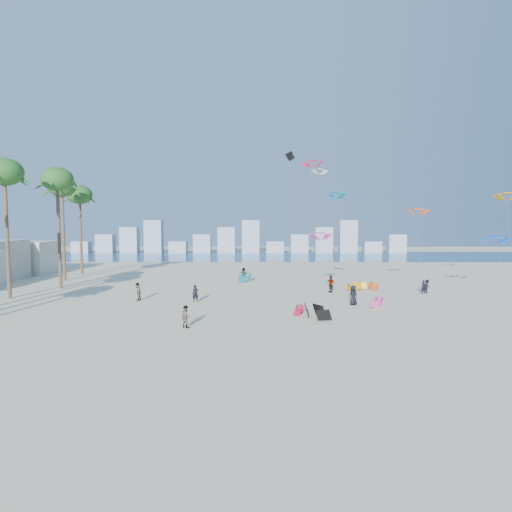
{
  "coord_description": "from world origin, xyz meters",
  "views": [
    {
      "loc": [
        3.17,
        -29.44,
        8.12
      ],
      "look_at": [
        3.0,
        16.0,
        4.5
      ],
      "focal_mm": 30.64,
      "sensor_mm": 36.0,
      "label": 1
    }
  ],
  "objects": [
    {
      "name": "ocean",
      "position": [
        0.0,
        72.0,
        0.01
      ],
      "size": [
        220.0,
        220.0,
        0.0
      ],
      "primitive_type": "plane",
      "color": "navy",
      "rests_on": "ground"
    },
    {
      "name": "distant_skyline",
      "position": [
        -1.19,
        82.0,
        3.09
      ],
      "size": [
        85.0,
        3.0,
        8.4
      ],
      "color": "#9EADBF",
      "rests_on": "ground"
    },
    {
      "name": "ground",
      "position": [
        0.0,
        0.0,
        0.0
      ],
      "size": [
        220.0,
        220.0,
        0.0
      ],
      "primitive_type": "plane",
      "color": "beige",
      "rests_on": "ground"
    },
    {
      "name": "kitesurfers_far",
      "position": [
        7.56,
        19.88,
        0.89
      ],
      "size": [
        32.52,
        19.54,
        1.92
      ],
      "color": "black",
      "rests_on": "ground"
    },
    {
      "name": "flying_kites",
      "position": [
        16.74,
        23.0,
        11.86
      ],
      "size": [
        28.49,
        21.91,
        16.91
      ],
      "color": "#EF35A1",
      "rests_on": "ground"
    },
    {
      "name": "kitesurfer_mid",
      "position": [
        -2.34,
        3.43,
        0.86
      ],
      "size": [
        1.07,
        1.04,
        1.73
      ],
      "primitive_type": "imported",
      "rotation": [
        0.0,
        0.0,
        2.46
      ],
      "color": "gray",
      "rests_on": "ground"
    },
    {
      "name": "kitesurfer_near",
      "position": [
        -3.08,
        13.91,
        0.87
      ],
      "size": [
        0.73,
        0.58,
        1.73
      ],
      "primitive_type": "imported",
      "rotation": [
        0.0,
        0.0,
        0.3
      ],
      "color": "black",
      "rests_on": "ground"
    },
    {
      "name": "grounded_kites",
      "position": [
        9.3,
        17.44,
        0.48
      ],
      "size": [
        17.11,
        25.93,
        1.07
      ],
      "color": "red",
      "rests_on": "ground"
    },
    {
      "name": "palm_row",
      "position": [
        -22.47,
        16.19,
        11.6
      ],
      "size": [
        6.86,
        44.8,
        14.63
      ],
      "color": "brown",
      "rests_on": "ground"
    }
  ]
}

